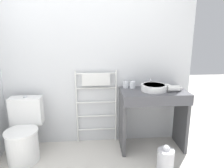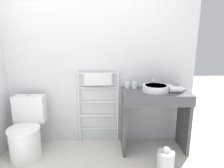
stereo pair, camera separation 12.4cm
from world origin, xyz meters
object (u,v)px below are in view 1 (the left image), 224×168
at_px(sink_basin, 154,87).
at_px(cup_near_edge, 132,85).
at_px(towel_radiator, 96,92).
at_px(cup_near_wall, 126,85).
at_px(toilet, 24,134).
at_px(hair_dryer, 174,88).
at_px(trash_bin, 166,159).

bearing_deg(sink_basin, cup_near_edge, 150.68).
distance_m(towel_radiator, cup_near_wall, 0.42).
relative_size(toilet, sink_basin, 2.24).
bearing_deg(hair_dryer, cup_near_wall, 159.57).
bearing_deg(trash_bin, cup_near_wall, 120.15).
distance_m(toilet, sink_basin, 1.77).
bearing_deg(sink_basin, toilet, -177.01).
relative_size(cup_near_wall, trash_bin, 0.28).
relative_size(sink_basin, cup_near_edge, 3.77).
xyz_separation_m(towel_radiator, trash_bin, (0.79, -0.69, -0.63)).
xyz_separation_m(towel_radiator, cup_near_wall, (0.41, -0.04, 0.11)).
bearing_deg(cup_near_edge, sink_basin, -29.32).
distance_m(toilet, cup_near_edge, 1.55).
bearing_deg(cup_near_edge, towel_radiator, 172.83).
distance_m(sink_basin, cup_near_edge, 0.30).
relative_size(towel_radiator, trash_bin, 3.43).
relative_size(toilet, towel_radiator, 0.71).
height_order(towel_radiator, cup_near_edge, towel_radiator).
distance_m(towel_radiator, sink_basin, 0.79).
bearing_deg(towel_radiator, cup_near_edge, -7.17).
bearing_deg(hair_dryer, toilet, -178.97).
distance_m(sink_basin, cup_near_wall, 0.39).
xyz_separation_m(hair_dryer, trash_bin, (-0.21, -0.43, -0.74)).
height_order(toilet, sink_basin, sink_basin).
bearing_deg(sink_basin, towel_radiator, 164.66).
relative_size(toilet, cup_near_edge, 8.45).
xyz_separation_m(sink_basin, cup_near_edge, (-0.26, 0.14, 0.00)).
bearing_deg(trash_bin, towel_radiator, 138.63).
relative_size(toilet, hair_dryer, 3.62).
relative_size(cup_near_edge, trash_bin, 0.29).
xyz_separation_m(towel_radiator, sink_basin, (0.76, -0.21, 0.11)).
bearing_deg(toilet, sink_basin, 2.99).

